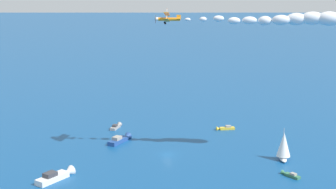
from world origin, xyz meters
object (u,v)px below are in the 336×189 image
motorboat_inshore (225,128)px  motorboat_trailing (290,175)px  motorboat_far_stbd (121,139)px  sailboat_mid_cluster (284,146)px  biplane_lead (167,19)px  wingwalker_lead (167,10)px  motorboat_near_centre (57,176)px  motorboat_offshore (116,126)px

motorboat_inshore → motorboat_trailing: motorboat_inshore is taller
motorboat_far_stbd → sailboat_mid_cluster: size_ratio=1.13×
motorboat_inshore → biplane_lead: (-30.80, -6.35, 37.58)m
motorboat_far_stbd → wingwalker_lead: bearing=-79.6°
motorboat_trailing → biplane_lead: bearing=111.2°
motorboat_near_centre → sailboat_mid_cluster: 60.45m
biplane_lead → motorboat_trailing: bearing=-68.8°
wingwalker_lead → motorboat_near_centre: bearing=173.6°
motorboat_inshore → biplane_lead: size_ratio=0.91×
sailboat_mid_cluster → biplane_lead: size_ratio=1.34×
motorboat_offshore → biplane_lead: 49.29m
motorboat_far_stbd → motorboat_trailing: motorboat_far_stbd is taller
motorboat_near_centre → wingwalker_lead: 51.17m
motorboat_near_centre → sailboat_mid_cluster: size_ratio=1.27×
motorboat_far_stbd → motorboat_trailing: (15.63, -50.68, -0.35)m
motorboat_inshore → motorboat_offshore: (-26.18, 25.26, 0.05)m
motorboat_offshore → motorboat_far_stbd: bearing=-119.9°
sailboat_mid_cluster → biplane_lead: (-21.16, 24.13, 34.04)m
motorboat_inshore → motorboat_far_stbd: bearing=160.6°
motorboat_near_centre → motorboat_inshore: bearing=2.2°
motorboat_trailing → sailboat_mid_cluster: (8.61, 8.30, 3.61)m
motorboat_trailing → motorboat_near_centre: bearing=141.0°
wingwalker_lead → sailboat_mid_cluster: bearing=-49.4°
motorboat_inshore → biplane_lead: biplane_lead is taller
motorboat_offshore → sailboat_mid_cluster: sailboat_mid_cluster is taller
motorboat_near_centre → motorboat_inshore: motorboat_near_centre is taller
sailboat_mid_cluster → wingwalker_lead: bearing=130.6°
motorboat_far_stbd → motorboat_inshore: (33.88, -11.90, -0.28)m
motorboat_near_centre → motorboat_far_stbd: motorboat_near_centre is taller
motorboat_inshore → biplane_lead: 49.00m
motorboat_near_centre → motorboat_inshore: (63.08, 2.41, -0.37)m
wingwalker_lead → biplane_lead: bearing=-132.5°
motorboat_far_stbd → biplane_lead: biplane_lead is taller
biplane_lead → wingwalker_lead: wingwalker_lead is taller
sailboat_mid_cluster → wingwalker_lead: wingwalker_lead is taller
sailboat_mid_cluster → biplane_lead: bearing=131.3°
motorboat_trailing → wingwalker_lead: 52.94m
motorboat_near_centre → biplane_lead: (32.28, -3.93, 37.22)m
motorboat_far_stbd → biplane_lead: (3.08, -18.25, 37.30)m
motorboat_near_centre → motorboat_inshore: 63.13m
motorboat_inshore → wingwalker_lead: bearing=-168.7°
biplane_lead → wingwalker_lead: size_ratio=4.28×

